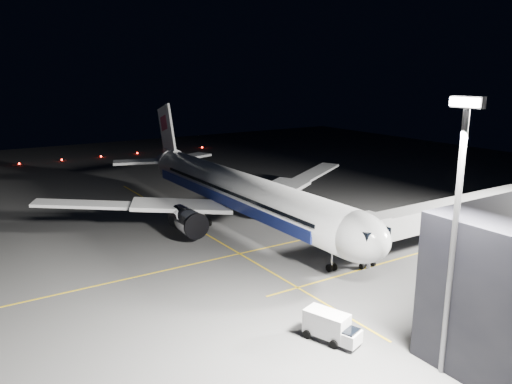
{
  "coord_description": "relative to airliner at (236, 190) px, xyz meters",
  "views": [
    {
      "loc": [
        60.76,
        -36.11,
        22.3
      ],
      "look_at": [
        4.25,
        0.15,
        6.0
      ],
      "focal_mm": 35.0,
      "sensor_mm": 36.0,
      "label": 1
    }
  ],
  "objects": [
    {
      "name": "safety_cone_a",
      "position": [
        -3.4,
        11.63,
        -4.84
      ],
      "size": [
        0.44,
        0.44,
        0.65
      ],
      "primitive_type": "cone",
      "color": "#EA3F09",
      "rests_on": "ground"
    },
    {
      "name": "baggage_tug",
      "position": [
        -0.4,
        10.03,
        -4.48
      ],
      "size": [
        2.2,
        1.83,
        1.49
      ],
      "rotation": [
        0.0,
        0.0,
        0.1
      ],
      "color": "black",
      "rests_on": "ground"
    },
    {
      "name": "airliner",
      "position": [
        0.0,
        0.0,
        0.0
      ],
      "size": [
        61.48,
        54.22,
        16.64
      ],
      "color": "silver",
      "rests_on": "ground"
    },
    {
      "name": "guide_line_cross",
      "position": [
        1.08,
        -6.0,
        -5.16
      ],
      "size": [
        70.0,
        0.25,
        0.01
      ],
      "primitive_type": "cube",
      "color": "gold",
      "rests_on": "ground"
    },
    {
      "name": "guide_line_side",
      "position": [
        23.08,
        10.0,
        -5.16
      ],
      "size": [
        0.25,
        40.0,
        0.01
      ],
      "primitive_type": "cube",
      "color": "gold",
      "rests_on": "ground"
    },
    {
      "name": "service_truck",
      "position": [
        33.07,
        -10.09,
        -3.84
      ],
      "size": [
        5.2,
        3.4,
        2.48
      ],
      "rotation": [
        0.0,
        0.0,
        0.33
      ],
      "color": "white",
      "rests_on": "ground"
    },
    {
      "name": "safety_cone_b",
      "position": [
        4.15,
        8.6,
        -4.86
      ],
      "size": [
        0.4,
        0.4,
        0.6
      ],
      "primitive_type": "cone",
      "color": "#EA3F09",
      "rests_on": "ground"
    },
    {
      "name": "guide_line_main",
      "position": [
        11.08,
        0.0,
        -5.16
      ],
      "size": [
        0.25,
        80.0,
        0.01
      ],
      "primitive_type": "cube",
      "color": "gold",
      "rests_on": "ground"
    },
    {
      "name": "jet_bridge",
      "position": [
        23.08,
        18.06,
        -0.58
      ],
      "size": [
        3.6,
        34.4,
        6.3
      ],
      "color": "#B2B2B7",
      "rests_on": "ground"
    },
    {
      "name": "taxiway_lights",
      "position": [
        -70.92,
        0.0,
        -4.94
      ],
      "size": [
        0.44,
        60.44,
        0.44
      ],
      "color": "#FF140A",
      "rests_on": "ground"
    },
    {
      "name": "floodlight_mast_south",
      "position": [
        41.08,
        -6.01,
        7.21
      ],
      "size": [
        2.4,
        0.67,
        20.7
      ],
      "color": "#59595E",
      "rests_on": "ground"
    },
    {
      "name": "safety_cone_c",
      "position": [
        5.15,
        14.0,
        -4.83
      ],
      "size": [
        0.45,
        0.45,
        0.68
      ],
      "primitive_type": "cone",
      "color": "#EA3F09",
      "rests_on": "ground"
    },
    {
      "name": "ground",
      "position": [
        1.08,
        0.0,
        -5.16
      ],
      "size": [
        200.0,
        200.0,
        0.0
      ],
      "primitive_type": "plane",
      "color": "#4C4C4F",
      "rests_on": "ground"
    }
  ]
}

